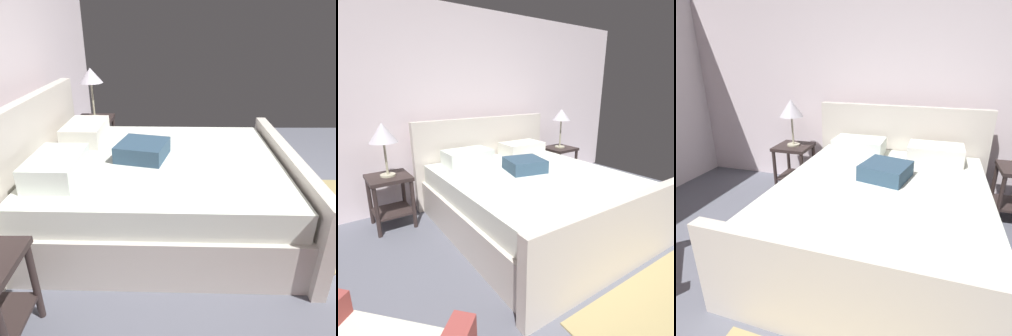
# 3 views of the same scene
# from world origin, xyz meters

# --- Properties ---
(wall_back) EXTENTS (5.80, 0.12, 2.52)m
(wall_back) POSITION_xyz_m (0.00, 3.17, 1.26)
(wall_back) COLOR silver
(wall_back) RESTS_ON ground
(bed) EXTENTS (2.02, 2.33, 1.14)m
(bed) POSITION_xyz_m (0.04, 1.87, 0.34)
(bed) COLOR beige
(bed) RESTS_ON ground
(nightstand_left) EXTENTS (0.44, 0.44, 0.60)m
(nightstand_left) POSITION_xyz_m (-1.26, 2.74, 0.40)
(nightstand_left) COLOR #2F2422
(nightstand_left) RESTS_ON ground
(table_lamp_left) EXTENTS (0.29, 0.29, 0.58)m
(table_lamp_left) POSITION_xyz_m (-1.26, 2.74, 1.06)
(table_lamp_left) COLOR #B7B293
(table_lamp_left) RESTS_ON nightstand_left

